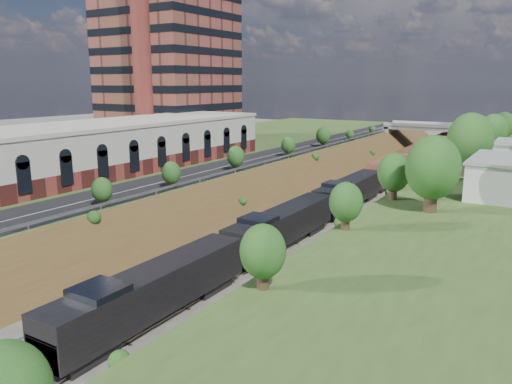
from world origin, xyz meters
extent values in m
cube|color=#3D5824|center=(-33.00, 60.00, 2.50)|extent=(44.00, 180.00, 5.00)
cube|color=brown|center=(-11.00, 60.00, 0.00)|extent=(10.00, 180.00, 10.00)
cube|color=brown|center=(11.00, 60.00, 0.00)|extent=(10.00, 180.00, 10.00)
cube|color=gray|center=(-2.60, 60.00, 0.09)|extent=(1.58, 180.00, 0.18)
cube|color=gray|center=(2.60, 60.00, 0.09)|extent=(1.58, 180.00, 0.18)
cube|color=black|center=(-15.50, 60.00, 5.05)|extent=(8.00, 180.00, 0.10)
cube|color=#99999E|center=(-11.40, 60.00, 5.55)|extent=(0.06, 171.00, 0.30)
cube|color=maroon|center=(-28.00, 38.00, 6.10)|extent=(14.00, 62.00, 2.20)
cube|color=beige|center=(-28.00, 38.00, 9.35)|extent=(14.00, 62.00, 4.30)
cube|color=beige|center=(-28.00, 38.00, 11.75)|extent=(14.30, 62.30, 0.50)
cube|color=brown|center=(-44.00, 72.00, 27.00)|extent=(22.00, 22.00, 44.00)
cylinder|color=maroon|center=(-36.00, 56.00, 25.00)|extent=(3.20, 3.20, 40.00)
cube|color=gray|center=(-11.50, 122.00, 3.10)|extent=(1.50, 8.00, 6.20)
cube|color=gray|center=(11.50, 122.00, 3.10)|extent=(1.50, 8.00, 6.20)
cube|color=gray|center=(0.00, 122.00, 6.20)|extent=(24.00, 8.00, 1.00)
cube|color=gray|center=(0.00, 118.00, 7.00)|extent=(24.00, 0.30, 0.80)
cube|color=gray|center=(0.00, 126.00, 7.00)|extent=(24.00, 0.30, 0.80)
cylinder|color=#473323|center=(17.00, 40.00, 6.31)|extent=(1.30, 1.30, 2.62)
ellipsoid|color=#27521D|center=(17.00, 40.00, 9.46)|extent=(5.25, 5.25, 6.30)
cylinder|color=#473323|center=(-11.80, 20.00, 5.61)|extent=(0.66, 0.66, 1.22)
ellipsoid|color=#27521D|center=(-11.80, 20.00, 7.08)|extent=(2.45, 2.45, 2.94)
cube|color=black|center=(2.60, 9.33, 0.45)|extent=(2.40, 4.00, 0.90)
cube|color=black|center=(2.60, 15.92, 2.49)|extent=(3.20, 19.18, 3.17)
cube|color=black|center=(2.60, 7.83, 1.80)|extent=(2.94, 3.00, 1.80)
cube|color=silver|center=(2.60, 7.83, 2.80)|extent=(2.94, 3.00, 0.15)
cube|color=black|center=(2.60, 10.83, 4.10)|extent=(3.13, 3.10, 0.90)
cube|color=black|center=(2.60, 36.09, 2.49)|extent=(3.20, 19.18, 3.17)
cube|color=black|center=(2.60, 56.27, 2.49)|extent=(3.20, 19.18, 3.17)
cube|color=brown|center=(2.60, 100.82, 2.82)|extent=(3.20, 67.92, 3.84)
camera|label=1|loc=(27.15, -9.75, 17.58)|focal=35.00mm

